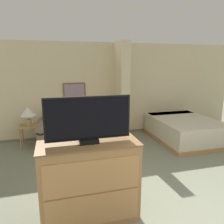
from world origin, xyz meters
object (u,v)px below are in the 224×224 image
table_lamp (28,112)px  tv (88,120)px  tv_dresser (90,182)px  bed (184,129)px  couch (77,130)px  coffee_table (78,142)px

table_lamp → tv: (1.02, -3.00, 0.50)m
tv_dresser → bed: tv_dresser is taller
tv_dresser → tv: (0.00, 0.00, 0.84)m
table_lamp → tv: bearing=-71.2°
tv_dresser → bed: 3.85m
couch → tv: tv is taller
coffee_table → tv_dresser: size_ratio=0.48×
couch → bed: 2.88m
couch → tv_dresser: 3.03m
couch → tv_dresser: (-0.17, -3.02, 0.21)m
table_lamp → coffee_table: bearing=-40.8°
table_lamp → tv_dresser: size_ratio=0.36×
coffee_table → bed: (2.91, 0.36, -0.05)m
couch → coffee_table: 0.97m
bed → couch: bearing=167.9°
table_lamp → tv: tv is taller
coffee_table → tv: size_ratio=0.57×
tv_dresser → table_lamp: bearing=108.8°
tv_dresser → bed: (2.98, 2.41, -0.24)m
tv → bed: size_ratio=0.53×
coffee_table → tv_dresser: bearing=-92.1°
couch → tv_dresser: tv_dresser is taller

